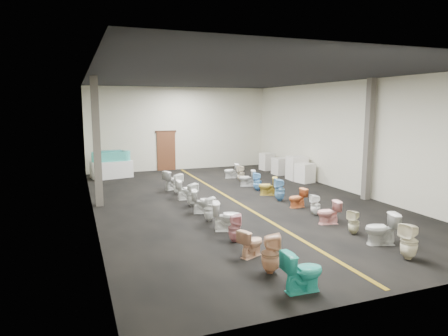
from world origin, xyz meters
The scene contains 40 objects.
floor centered at (0.00, 0.00, 0.00)m, with size 16.00×16.00×0.00m, color black.
ceiling centered at (0.00, 0.00, 4.50)m, with size 16.00×16.00×0.00m, color black.
wall_back centered at (0.00, 8.00, 2.25)m, with size 10.00×10.00×0.00m, color beige.
wall_front centered at (0.00, -8.00, 2.25)m, with size 10.00×10.00×0.00m, color beige.
wall_left centered at (-5.00, 0.00, 2.25)m, with size 16.00×16.00×0.00m, color beige.
wall_right centered at (5.00, 0.00, 2.25)m, with size 16.00×16.00×0.00m, color beige.
aisle_stripe centered at (0.00, 0.00, 0.00)m, with size 0.12×15.60×0.01m, color #7E6112.
back_door centered at (-0.80, 7.94, 1.05)m, with size 1.00×0.10×2.10m, color #562D19.
door_frame centered at (-0.80, 7.95, 2.12)m, with size 1.15×0.08×0.10m, color #331C11.
column_left centered at (-4.75, 1.00, 2.25)m, with size 0.25×0.25×4.50m, color #59544C.
column_right centered at (4.75, -1.50, 2.25)m, with size 0.25×0.25×4.50m, color #59544C.
display_table centered at (-3.82, 6.59, 0.41)m, with size 1.86×0.93×0.83m, color silver.
bathtub centered at (-3.82, 6.59, 1.07)m, with size 1.86×0.76×0.55m.
appliance_crate_a centered at (4.40, 2.20, 0.44)m, with size 0.69×0.69×0.88m, color silver.
appliance_crate_b centered at (4.40, 2.94, 0.56)m, with size 0.81×0.81×1.11m, color silver.
appliance_crate_c centered at (4.40, 4.48, 0.43)m, with size 0.75×0.75×0.85m, color beige.
appliance_crate_d centered at (4.40, 6.07, 0.46)m, with size 0.65×0.65×0.93m, color silver.
toilet_left_0 centered at (-1.56, -7.24, 0.41)m, with size 0.45×0.80×0.81m, color #2CB4A6.
toilet_left_1 centered at (-1.74, -6.28, 0.43)m, with size 0.38×0.39×0.85m, color #DDA57F.
toilet_left_2 centered at (-1.73, -5.27, 0.34)m, with size 0.38×0.66×0.68m, color #EFB792.
toilet_left_3 centered at (-1.71, -4.20, 0.37)m, with size 0.33×0.34×0.74m, color #D18D94.
toilet_left_4 centered at (-1.55, -3.24, 0.42)m, with size 0.47×0.82×0.84m, color white.
toilet_left_5 centered at (-1.72, -2.16, 0.37)m, with size 0.34×0.34×0.75m, color white.
toilet_left_6 centered at (-1.61, -1.23, 0.39)m, with size 0.44×0.77×0.79m, color white.
toilet_left_7 centered at (-1.70, -0.20, 0.41)m, with size 0.37×0.38×0.82m, color silver.
toilet_left_8 centered at (-1.63, 0.87, 0.37)m, with size 0.42×0.73×0.75m, color white.
toilet_left_9 centered at (-1.69, 1.90, 0.41)m, with size 0.37×0.38×0.82m, color white.
toilet_left_10 centered at (-1.66, 2.82, 0.40)m, with size 0.45×0.79×0.81m, color silver.
toilet_right_0 centered at (1.59, -6.71, 0.43)m, with size 0.39×0.40×0.86m, color #F1E6C7.
toilet_right_1 centered at (1.70, -5.70, 0.41)m, with size 0.46×0.81×0.82m, color silver.
toilet_right_2 centered at (1.59, -4.77, 0.34)m, with size 0.31×0.31×0.68m, color beige.
toilet_right_3 centered at (1.52, -3.71, 0.35)m, with size 0.39×0.69×0.70m, color #F9ACA7.
toilet_right_4 centered at (1.69, -2.75, 0.34)m, with size 0.31×0.32×0.69m, color white.
toilet_right_5 centered at (1.67, -1.69, 0.33)m, with size 0.37×0.65×0.66m, color orange.
toilet_right_6 centered at (1.55, -0.62, 0.42)m, with size 0.38×0.39×0.85m, color #70ABD9.
toilet_right_7 centered at (1.58, 0.41, 0.37)m, with size 0.41×0.72×0.73m, color gold.
toilet_right_8 centered at (1.58, 1.36, 0.38)m, with size 0.34×0.35×0.76m, color #74BDF6.
toilet_right_9 centered at (1.55, 2.34, 0.36)m, with size 0.40×0.70×0.72m, color silver.
toilet_right_10 centered at (1.72, 3.43, 0.38)m, with size 0.35×0.35×0.77m, color beige.
toilet_right_11 centered at (1.63, 4.44, 0.35)m, with size 0.39×0.69×0.71m, color white.
Camera 1 is at (-5.48, -13.42, 3.51)m, focal length 32.00 mm.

